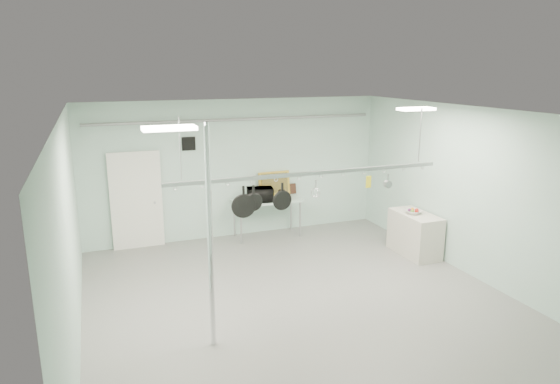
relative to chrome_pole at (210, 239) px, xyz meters
name	(u,v)px	position (x,y,z in m)	size (l,w,h in m)	color
floor	(305,306)	(1.70, 0.60, -1.60)	(8.00, 8.00, 0.00)	gray
ceiling	(307,114)	(1.70, 0.60, 1.59)	(7.00, 8.00, 0.02)	silver
back_wall	(237,169)	(1.70, 4.59, 0.00)	(7.00, 0.02, 3.20)	#A1C1B3
right_wall	(480,195)	(5.19, 0.60, 0.00)	(0.02, 8.00, 3.20)	#A1C1B3
door	(136,201)	(-0.60, 4.54, -0.55)	(1.10, 0.10, 2.20)	silver
wall_vent	(189,144)	(0.60, 4.57, 0.65)	(0.30, 0.04, 0.30)	black
conduit_pipe	(237,119)	(1.70, 4.50, 1.15)	(0.07, 0.07, 6.60)	gray
chrome_pole	(210,239)	(0.00, 0.00, 0.00)	(0.08, 0.08, 3.20)	silver
prep_table	(267,202)	(2.30, 4.20, -0.77)	(1.60, 0.70, 0.91)	#9FBBAD
side_cabinet	(415,234)	(4.85, 2.00, -1.15)	(0.60, 1.20, 0.90)	beige
pot_rack	(310,172)	(1.90, 0.90, 0.63)	(4.80, 0.06, 1.00)	#B7B7BC
light_panel_left	(169,128)	(-0.50, -0.20, 1.56)	(0.65, 0.30, 0.05)	white
light_panel_right	(416,109)	(4.10, 1.20, 1.56)	(0.65, 0.30, 0.05)	white
microwave	(260,195)	(2.10, 4.09, -0.53)	(0.58, 0.39, 0.32)	black
coffee_canister	(282,195)	(2.63, 4.12, -0.61)	(0.15, 0.15, 0.18)	white
painting_large	(274,184)	(2.59, 4.50, -0.41)	(0.78, 0.05, 0.58)	gold
painting_small	(290,189)	(3.00, 4.50, -0.57)	(0.30, 0.04, 0.25)	black
fruit_bowl	(413,212)	(4.79, 2.01, -0.66)	(0.33, 0.33, 0.08)	silver
skillet_left	(244,202)	(0.75, 0.90, 0.22)	(0.39, 0.06, 0.52)	black
skillet_mid	(254,198)	(0.92, 0.90, 0.28)	(0.29, 0.06, 0.41)	black
skillet_right	(282,196)	(1.41, 0.90, 0.26)	(0.33, 0.06, 0.44)	black
whisk	(316,188)	(2.00, 0.90, 0.34)	(0.16, 0.16, 0.29)	silver
grater	(368,182)	(3.00, 0.90, 0.37)	(0.09, 0.02, 0.23)	gold
saucepan	(388,180)	(3.39, 0.90, 0.36)	(0.13, 0.08, 0.24)	#A3A4A8
fruit_cluster	(414,210)	(4.79, 2.01, -0.62)	(0.24, 0.24, 0.09)	#A8150F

